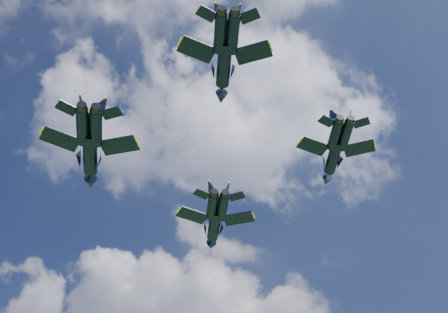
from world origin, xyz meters
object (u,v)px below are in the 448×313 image
jet_lead (214,226)px  jet_slot (224,67)px  jet_right (333,158)px  jet_left (90,156)px

jet_lead → jet_slot: (3.59, -37.77, -3.43)m
jet_right → jet_slot: 26.05m
jet_left → jet_right: bearing=-3.3°
jet_lead → jet_right: 26.04m
jet_left → jet_slot: jet_left is taller
jet_lead → jet_left: jet_lead is taller
jet_right → jet_left: bearing=-178.2°
jet_slot → jet_right: bearing=45.7°
jet_right → jet_slot: jet_right is taller
jet_slot → jet_left: bearing=136.8°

